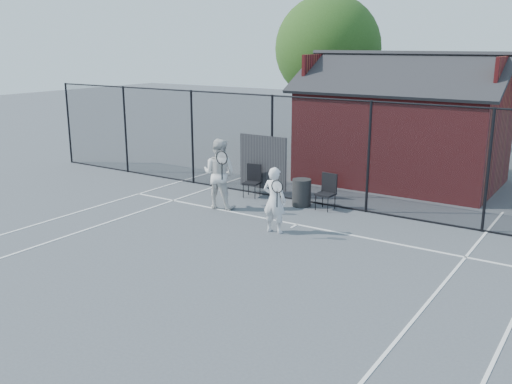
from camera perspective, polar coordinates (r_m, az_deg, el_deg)
The scene contains 10 objects.
ground at distance 11.99m, azimuth -2.97°, elevation -6.98°, with size 80.00×80.00×0.00m, color #464C50.
court_lines at distance 11.04m, azimuth -7.08°, elevation -9.02°, with size 11.02×18.00×0.01m.
fence at distance 15.87m, azimuth 6.82°, elevation 3.76°, with size 22.04×3.00×3.00m.
clubhouse at distance 19.19m, azimuth 14.42°, elevation 5.77°, with size 6.50×4.36×4.19m.
tree_left at distance 25.07m, azimuth 7.21°, elevation 14.03°, with size 4.48×4.48×6.44m.
player_front at distance 13.56m, azimuth 1.85°, elevation -0.81°, with size 0.73×0.54×1.60m.
player_back at distance 15.61m, azimuth -3.70°, elevation 1.84°, with size 1.10×0.88×1.93m.
chair_left at distance 16.79m, azimuth -0.44°, elevation 1.06°, with size 0.45×0.47×0.94m, color black.
chair_right at distance 15.61m, azimuth 6.97°, elevation -0.05°, with size 0.46×0.48×0.97m, color black.
waste_bin at distance 15.94m, azimuth 4.58°, elevation -0.06°, with size 0.52×0.52×0.76m, color black.
Camera 1 is at (6.64, -8.96, 4.42)m, focal length 40.00 mm.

